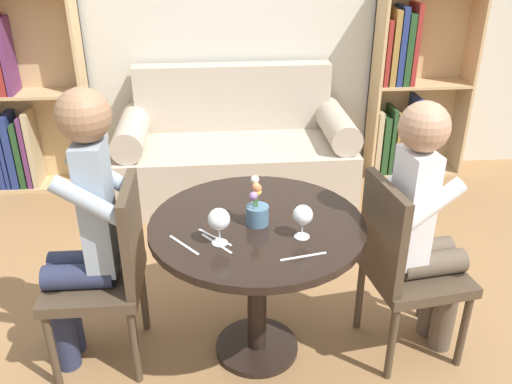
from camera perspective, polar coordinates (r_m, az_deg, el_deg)
ground_plane at (r=2.77m, az=0.10°, el=-16.17°), size 16.00×16.00×0.00m
back_wall at (r=4.24m, az=-2.74°, el=19.43°), size 5.20×0.05×2.70m
round_table at (r=2.41m, az=0.11°, el=-6.10°), size 0.94×0.94×0.72m
couch at (r=4.09m, az=-2.15°, el=4.08°), size 1.71×0.80×0.92m
bookshelf_left at (r=4.44m, az=-23.42°, el=8.85°), size 0.75×0.28×1.49m
bookshelf_right at (r=4.49m, az=15.64°, el=10.20°), size 0.75×0.28×1.49m
chair_left at (r=2.52m, az=-15.20°, el=-7.83°), size 0.42×0.42×0.90m
chair_right at (r=2.56m, az=15.18°, el=-7.21°), size 0.48×0.48×0.90m
person_left at (r=2.42m, az=-17.74°, el=-3.48°), size 0.42×0.34×1.32m
person_right at (r=2.52m, az=17.34°, el=-3.42°), size 0.45×0.38×1.25m
wine_glass_left at (r=2.14m, az=-3.92°, el=-2.98°), size 0.09×0.09×0.16m
wine_glass_right at (r=2.19m, az=4.95°, el=-2.53°), size 0.08×0.08×0.15m
flower_vase at (r=2.29m, az=0.08°, el=-1.81°), size 0.10×0.10×0.22m
knife_left_setting at (r=2.19m, az=-4.18°, el=-5.43°), size 0.12×0.16×0.00m
fork_left_setting at (r=2.24m, az=-4.36°, el=-4.77°), size 0.14×0.15×0.00m
knife_right_setting at (r=2.12m, az=5.03°, el=-6.77°), size 0.19×0.05×0.00m
fork_right_setting at (r=2.20m, az=-7.60°, el=-5.55°), size 0.13×0.16×0.00m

